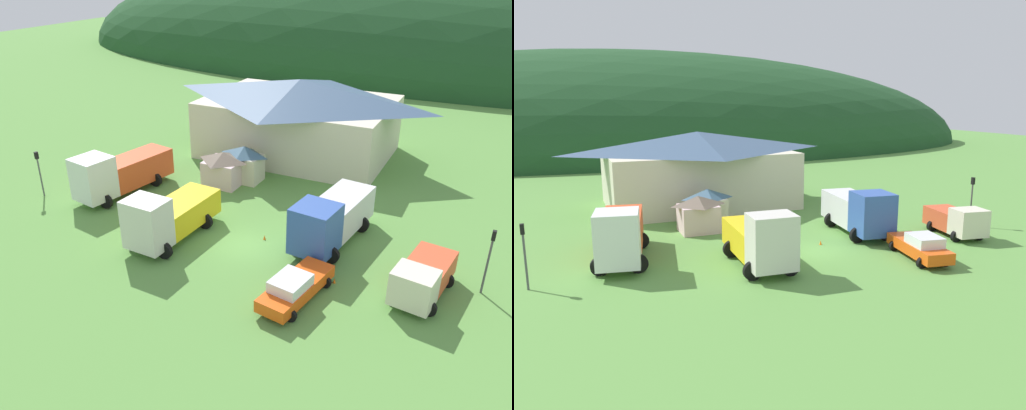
{
  "view_description": "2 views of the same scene",
  "coord_description": "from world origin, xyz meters",
  "views": [
    {
      "loc": [
        13.36,
        -25.15,
        16.82
      ],
      "look_at": [
        -0.32,
        2.5,
        1.69
      ],
      "focal_mm": 35.88,
      "sensor_mm": 36.0,
      "label": 1
    },
    {
      "loc": [
        -15.3,
        -28.49,
        9.98
      ],
      "look_at": [
        -1.76,
        3.85,
        2.52
      ],
      "focal_mm": 35.6,
      "sensor_mm": 36.0,
      "label": 2
    }
  ],
  "objects": [
    {
      "name": "play_shed_pink",
      "position": [
        -5.91,
        7.91,
        1.42
      ],
      "size": [
        3.05,
        2.76,
        2.76
      ],
      "color": "beige",
      "rests_on": "ground"
    },
    {
      "name": "heavy_rig_white",
      "position": [
        -12.16,
        2.73,
        1.83
      ],
      "size": [
        4.07,
        8.53,
        3.7
      ],
      "rotation": [
        0.0,
        0.0,
        -1.75
      ],
      "color": "white",
      "rests_on": "ground"
    },
    {
      "name": "play_shed_cream",
      "position": [
        -4.78,
        9.38,
        1.53
      ],
      "size": [
        3.01,
        2.23,
        2.96
      ],
      "color": "beige",
      "rests_on": "ground"
    },
    {
      "name": "light_truck_cream",
      "position": [
        11.2,
        -0.58,
        1.2
      ],
      "size": [
        3.11,
        5.44,
        2.3
      ],
      "rotation": [
        0.0,
        0.0,
        -1.72
      ],
      "color": "beige",
      "rests_on": "ground"
    },
    {
      "name": "traffic_light_west",
      "position": [
        -17.33,
        -0.21,
        2.24
      ],
      "size": [
        0.2,
        0.32,
        3.6
      ],
      "color": "#4C4C51",
      "rests_on": "ground"
    },
    {
      "name": "traffic_cone_mid_row",
      "position": [
        6.63,
        -1.48,
        0.0
      ],
      "size": [
        0.36,
        0.36,
        0.57
      ],
      "primitive_type": "cone",
      "color": "orange",
      "rests_on": "ground"
    },
    {
      "name": "traffic_cone_near_pickup",
      "position": [
        0.94,
        1.23,
        0.0
      ],
      "size": [
        0.36,
        0.36,
        0.62
      ],
      "primitive_type": "cone",
      "color": "orange",
      "rests_on": "ground"
    },
    {
      "name": "box_truck_blue",
      "position": [
        4.88,
        2.74,
        1.8
      ],
      "size": [
        3.86,
        8.05,
        3.51
      ],
      "rotation": [
        0.0,
        0.0,
        -1.69
      ],
      "color": "#3356AD",
      "rests_on": "ground"
    },
    {
      "name": "depot_building",
      "position": [
        -3.35,
        17.47,
        3.55
      ],
      "size": [
        17.75,
        12.27,
        6.89
      ],
      "color": "beige",
      "rests_on": "ground"
    },
    {
      "name": "ground_plane",
      "position": [
        0.0,
        0.0,
        0.0
      ],
      "size": [
        200.0,
        200.0,
        0.0
      ],
      "primitive_type": "plane",
      "color": "#5B9342"
    },
    {
      "name": "traffic_light_east",
      "position": [
        14.21,
        1.22,
        2.41
      ],
      "size": [
        0.2,
        0.32,
        3.91
      ],
      "color": "#4C4C51",
      "rests_on": "ground"
    },
    {
      "name": "forested_hill_backdrop",
      "position": [
        0.0,
        72.24,
        0.0
      ],
      "size": [
        143.85,
        60.0,
        37.23
      ],
      "primitive_type": "ellipsoid",
      "color": "#1E4723",
      "rests_on": "ground"
    },
    {
      "name": "service_pickup_orange",
      "position": [
        5.2,
        -3.93,
        0.83
      ],
      "size": [
        2.84,
        5.56,
        1.66
      ],
      "rotation": [
        0.0,
        0.0,
        -1.74
      ],
      "color": "#ED5312",
      "rests_on": "ground"
    },
    {
      "name": "flatbed_truck_yellow",
      "position": [
        -4.62,
        -1.53,
        1.72
      ],
      "size": [
        3.6,
        7.37,
        3.68
      ],
      "rotation": [
        0.0,
        0.0,
        -1.62
      ],
      "color": "silver",
      "rests_on": "ground"
    }
  ]
}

